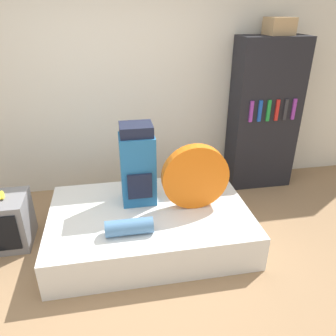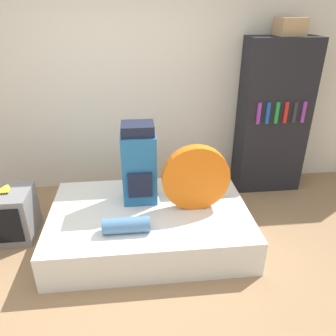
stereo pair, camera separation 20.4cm
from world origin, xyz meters
name	(u,v)px [view 1 (the left image)]	position (x,y,z in m)	size (l,w,h in m)	color
ground_plane	(131,283)	(0.00, 0.00, 0.00)	(16.00, 16.00, 0.00)	#997551
wall_back	(114,88)	(0.00, 1.82, 1.30)	(8.00, 0.05, 2.60)	silver
bed	(150,225)	(0.24, 0.57, 0.18)	(1.96, 1.28, 0.36)	white
backpack	(138,166)	(0.16, 0.77, 0.76)	(0.34, 0.31, 0.83)	#23669E
tent_bag	(195,177)	(0.70, 0.57, 0.69)	(0.66, 0.11, 0.66)	orange
sleeping_roll	(129,227)	(0.02, 0.23, 0.43)	(0.42, 0.14, 0.14)	teal
television	(0,222)	(-1.22, 0.77, 0.26)	(0.56, 0.46, 0.52)	gray
banana_bunch	(0,195)	(-1.18, 0.81, 0.54)	(0.13, 0.17, 0.04)	yellow
bookshelf	(264,115)	(1.83, 1.55, 0.94)	(0.81, 0.41, 1.88)	black
cardboard_box	(279,26)	(1.89, 1.59, 1.97)	(0.28, 0.29, 0.19)	tan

